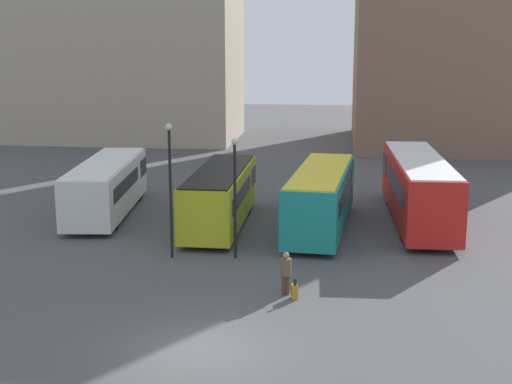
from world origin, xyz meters
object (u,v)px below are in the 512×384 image
Objects in this scene: bus_0 at (107,185)px; lamp_post_1 at (235,188)px; suitcase at (294,291)px; lamp_post_0 at (170,180)px; bus_2 at (321,197)px; traveler at (286,269)px; bus_3 at (418,187)px; bus_1 at (220,195)px.

lamp_post_1 is at bearing -137.04° from bus_0.
bus_0 is 15.72m from suitcase.
bus_0 is at bearing 125.72° from lamp_post_0.
lamp_post_1 is at bearing 151.12° from bus_2.
lamp_post_1 is at bearing 17.39° from traveler.
bus_3 reaches higher than bus_0.
lamp_post_0 is at bearing 136.38° from bus_2.
bus_0 is 1.00× the size of bus_2.
lamp_post_1 reaches higher than suitcase.
traveler is 0.86m from suitcase.
bus_2 is at bearing 41.31° from lamp_post_0.
suitcase is (4.31, -9.78, -1.27)m from bus_1.
traveler is at bearing 28.94° from suitcase.
bus_1 is 10.77m from suitcase.
bus_1 is 0.93× the size of bus_2.
suitcase is 6.02m from lamp_post_1.
lamp_post_0 is at bearing -149.83° from bus_0.
traveler is at bearing -157.08° from bus_1.
lamp_post_0 is at bearing 38.76° from suitcase.
bus_0 is at bearing 86.10° from bus_2.
bus_0 is 10.60m from lamp_post_1.
bus_1 is 1.83× the size of lamp_post_1.
traveler is (10.31, -11.10, -0.58)m from bus_0.
bus_1 is at bearing -110.55° from bus_0.
lamp_post_0 reaches higher than bus_0.
lamp_post_0 is (-5.49, 4.29, 3.10)m from suitcase.
lamp_post_0 reaches higher than lamp_post_1.
bus_2 is 5.26m from bus_3.
bus_3 is at bearing -40.42° from traveler.
lamp_post_1 is at bearing 18.50° from suitcase.
lamp_post_1 is (-3.47, -5.16, 1.44)m from bus_2.
bus_3 reaches higher than traveler.
bus_2 is 0.85× the size of bus_3.
bus_2 reaches higher than traveler.
suitcase is (0.35, -0.38, -0.69)m from traveler.
bus_0 is 16.16m from bus_3.
lamp_post_0 is (-5.14, 3.90, 2.41)m from traveler.
lamp_post_0 reaches higher than suitcase.
suitcase is (10.66, -11.48, -1.26)m from bus_0.
bus_1 is (6.35, -1.70, 0.01)m from bus_0.
bus_3 reaches higher than suitcase.
suitcase is at bearing -156.16° from bus_1.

